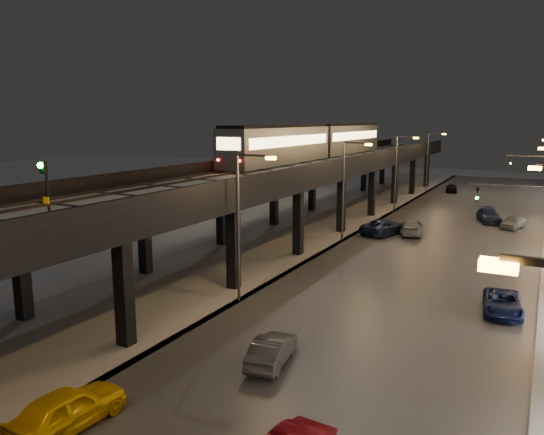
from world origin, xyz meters
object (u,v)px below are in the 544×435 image
at_px(car_mid_silver, 384,227).
at_px(car_onc_red, 513,222).
at_px(rail_signal, 45,181).
at_px(car_far_white, 452,188).
at_px(car_taxi, 68,410).
at_px(car_near_white, 272,351).
at_px(car_onc_dark, 503,304).
at_px(subway_train, 317,141).
at_px(car_mid_dark, 412,228).
at_px(car_onc_white, 489,216).

distance_m(car_mid_silver, car_onc_red, 13.92).
relative_size(rail_signal, car_far_white, 0.69).
bearing_deg(car_taxi, car_onc_red, -100.24).
xyz_separation_m(rail_signal, car_far_white, (4.70, 68.76, -7.88)).
xyz_separation_m(rail_signal, car_taxi, (2.98, -2.23, -7.79)).
distance_m(car_mid_silver, car_far_white, 33.98).
bearing_deg(car_near_white, car_taxi, 53.23).
bearing_deg(car_onc_dark, subway_train, 124.40).
xyz_separation_m(car_taxi, car_far_white, (1.72, 70.98, -0.08)).
distance_m(rail_signal, car_mid_silver, 35.87).
xyz_separation_m(car_mid_silver, car_far_white, (0.74, 33.98, -0.07)).
bearing_deg(car_onc_red, car_far_white, 127.63).
bearing_deg(car_far_white, car_taxi, 78.36).
relative_size(car_taxi, car_onc_red, 1.14).
bearing_deg(car_onc_dark, car_near_white, -133.79).
bearing_deg(car_mid_dark, car_onc_dark, 107.08).
relative_size(car_onc_white, car_onc_red, 1.26).
bearing_deg(rail_signal, car_onc_dark, 47.57).
relative_size(car_taxi, car_far_white, 1.13).
relative_size(car_taxi, car_mid_silver, 0.83).
bearing_deg(car_onc_white, subway_train, 173.73).
bearing_deg(car_onc_red, car_onc_dark, -71.78).
height_order(car_taxi, car_onc_dark, car_taxi).
relative_size(rail_signal, car_onc_red, 0.70).
xyz_separation_m(car_near_white, car_mid_dark, (-0.74, 30.28, 0.05)).
bearing_deg(car_onc_dark, car_far_white, 95.25).
bearing_deg(car_taxi, car_mid_dark, -90.92).
relative_size(rail_signal, car_onc_white, 0.56).
bearing_deg(car_onc_dark, car_mid_silver, 117.11).
xyz_separation_m(car_taxi, car_mid_dark, (3.35, 38.18, -0.06)).
distance_m(subway_train, car_near_white, 40.01).
bearing_deg(car_mid_silver, car_far_white, -73.51).
bearing_deg(rail_signal, car_taxi, -36.71).
xyz_separation_m(car_taxi, car_onc_dark, (12.80, 19.49, -0.14)).
distance_m(rail_signal, car_far_white, 69.37).
bearing_deg(car_onc_dark, car_mid_dark, 109.91).
xyz_separation_m(car_taxi, car_onc_red, (11.73, 45.85, -0.09)).
distance_m(car_near_white, car_mid_silver, 29.28).
height_order(car_far_white, car_onc_white, car_onc_white).
bearing_deg(car_mid_dark, car_mid_silver, 16.56).
bearing_deg(subway_train, car_taxi, -78.16).
relative_size(subway_train, car_mid_dark, 7.94).
bearing_deg(car_mid_silver, car_onc_white, -108.38).
bearing_deg(rail_signal, car_near_white, 38.71).
distance_m(car_mid_silver, car_mid_dark, 2.65).
relative_size(car_far_white, car_onc_white, 0.81).
bearing_deg(car_onc_red, car_mid_dark, -121.59).
relative_size(car_onc_dark, car_onc_red, 1.15).
bearing_deg(car_onc_red, car_taxi, -88.44).
bearing_deg(car_far_white, car_near_white, 81.90).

